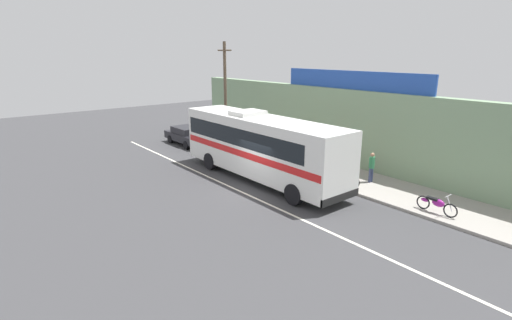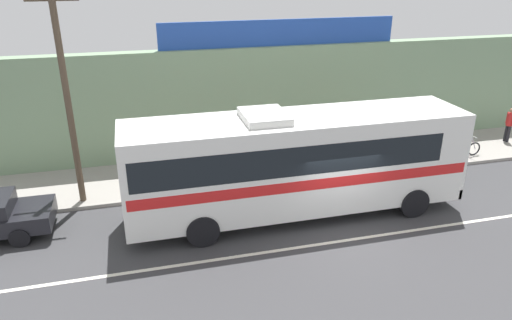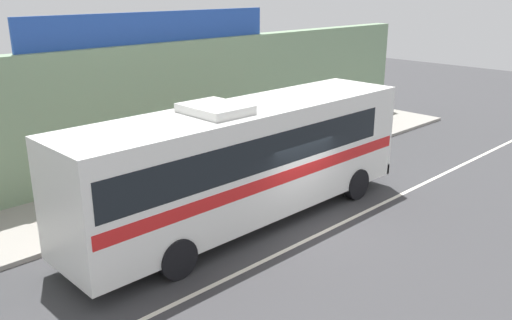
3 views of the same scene
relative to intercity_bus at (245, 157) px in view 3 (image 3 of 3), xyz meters
name	(u,v)px [view 3 (image 3 of 3)]	position (x,y,z in m)	size (l,w,h in m)	color
ground_plane	(303,224)	(1.18, -1.27, -2.07)	(70.00, 70.00, 0.00)	#3A3A3D
sidewalk_slab	(195,179)	(1.18, 3.93, -2.00)	(30.00, 3.60, 0.14)	gray
storefront_facade	(158,107)	(1.18, 6.08, 0.33)	(30.00, 0.70, 4.80)	gray
storefront_billboard	(157,27)	(1.35, 6.08, 3.28)	(10.44, 0.12, 1.10)	#234CAD
road_center_stripe	(324,232)	(1.18, -2.07, -2.06)	(30.00, 0.14, 0.01)	silver
intercity_bus	(245,157)	(0.00, 0.00, 0.00)	(11.46, 2.66, 3.78)	white
motorcycle_black	(270,158)	(3.83, 2.70, -1.50)	(1.95, 0.56, 0.94)	black
motorcycle_red	(347,133)	(8.80, 2.78, -1.50)	(1.84, 0.56, 0.94)	black
pedestrian_near_shop	(257,134)	(4.52, 4.12, -0.97)	(0.30, 0.48, 1.65)	navy
pedestrian_far_left	(370,106)	(12.14, 3.92, -0.97)	(0.30, 0.48, 1.65)	black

